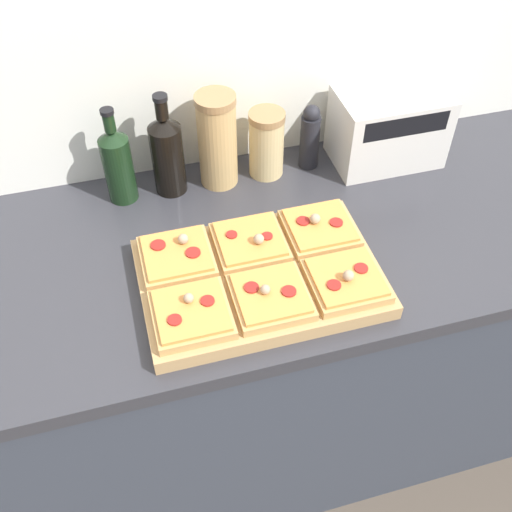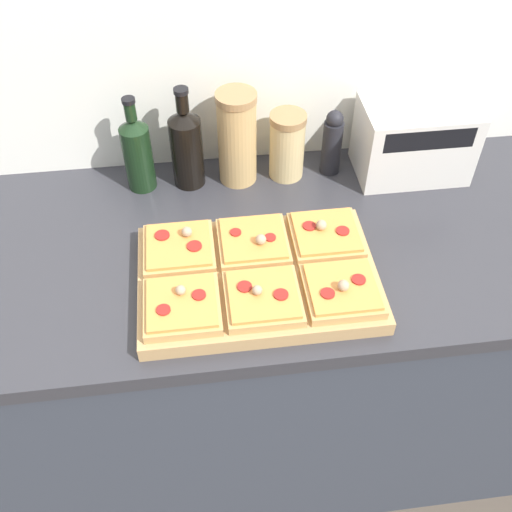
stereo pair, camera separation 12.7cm
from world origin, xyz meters
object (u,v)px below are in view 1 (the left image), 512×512
object	(u,v)px
olive_oil_bottle	(118,164)
pepper_mill	(310,137)
wine_bottle	(167,153)
toaster_oven	(388,127)
grain_jar_tall	(217,140)
grain_jar_short	(266,144)
cutting_board	(260,278)

from	to	relation	value
olive_oil_bottle	pepper_mill	world-z (taller)	olive_oil_bottle
wine_bottle	toaster_oven	xyz separation A→B (m)	(0.56, -0.02, -0.01)
wine_bottle	olive_oil_bottle	bearing A→B (deg)	180.00
toaster_oven	wine_bottle	bearing A→B (deg)	177.53
grain_jar_tall	toaster_oven	bearing A→B (deg)	-3.16
pepper_mill	toaster_oven	world-z (taller)	toaster_oven
pepper_mill	grain_jar_short	bearing A→B (deg)	-180.00
cutting_board	toaster_oven	world-z (taller)	toaster_oven
wine_bottle	grain_jar_short	bearing A→B (deg)	0.00
wine_bottle	pepper_mill	bearing A→B (deg)	0.00
cutting_board	pepper_mill	bearing A→B (deg)	57.23
grain_jar_tall	toaster_oven	xyz separation A→B (m)	(0.44, -0.02, -0.03)
wine_bottle	grain_jar_tall	bearing A→B (deg)	0.00
grain_jar_tall	grain_jar_short	bearing A→B (deg)	-0.00
cutting_board	pepper_mill	world-z (taller)	pepper_mill
olive_oil_bottle	wine_bottle	xyz separation A→B (m)	(0.12, -0.00, 0.01)
olive_oil_bottle	grain_jar_short	bearing A→B (deg)	-0.00
grain_jar_tall	grain_jar_short	world-z (taller)	grain_jar_tall
wine_bottle	grain_jar_short	world-z (taller)	wine_bottle
cutting_board	grain_jar_short	xyz separation A→B (m)	(0.12, 0.36, 0.07)
toaster_oven	grain_jar_short	bearing A→B (deg)	175.62
grain_jar_short	grain_jar_tall	bearing A→B (deg)	180.00
olive_oil_bottle	wine_bottle	size ratio (longest dim) A/B	0.94
wine_bottle	grain_jar_short	xyz separation A→B (m)	(0.25, 0.00, -0.02)
pepper_mill	grain_jar_tall	bearing A→B (deg)	180.00
cutting_board	toaster_oven	bearing A→B (deg)	37.88
grain_jar_short	toaster_oven	distance (m)	0.32
wine_bottle	grain_jar_tall	xyz separation A→B (m)	(0.12, 0.00, 0.01)
wine_bottle	toaster_oven	bearing A→B (deg)	-2.47
olive_oil_bottle	grain_jar_tall	distance (m)	0.24
wine_bottle	pepper_mill	distance (m)	0.36
pepper_mill	wine_bottle	bearing A→B (deg)	-180.00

